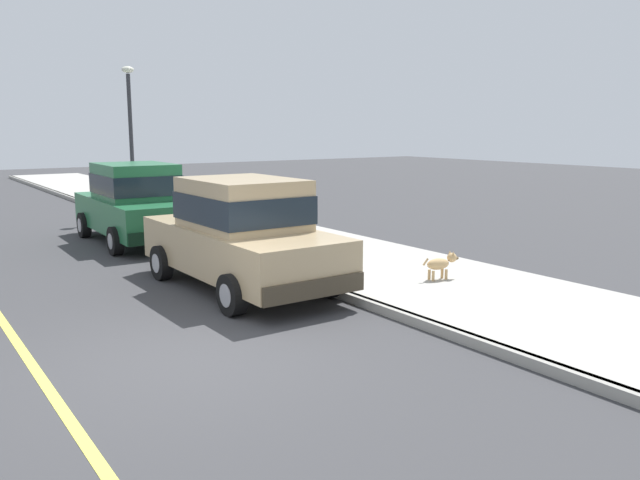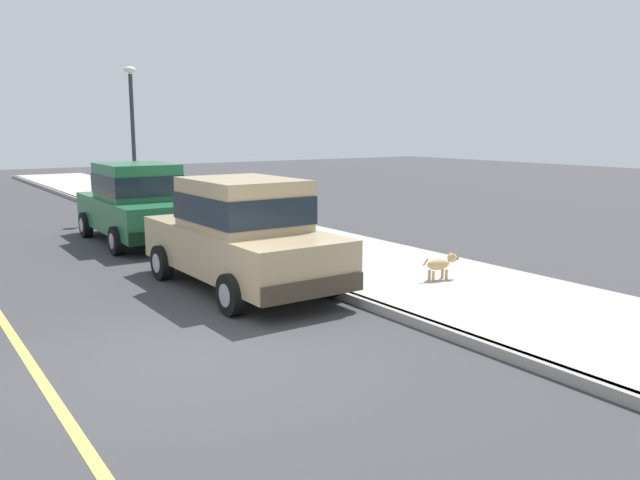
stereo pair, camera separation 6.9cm
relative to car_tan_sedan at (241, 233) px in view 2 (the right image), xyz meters
The scene contains 8 objects.
ground_plane 3.59m from the car_tan_sedan, 128.91° to the right, with size 80.00×80.00×0.00m, color #38383A.
curb 3.02m from the car_tan_sedan, 69.07° to the right, with size 0.16×64.00×0.14m, color gray.
sidewalk 4.01m from the car_tan_sedan, 43.56° to the right, with size 3.60×64.00×0.14m, color #A8A59E.
lane_centre_line 4.73m from the car_tan_sedan, 144.50° to the right, with size 0.12×57.60×0.01m, color #E0D64C.
car_tan_sedan is the anchor object (origin of this frame).
car_green_sedan 5.54m from the car_tan_sedan, 89.67° to the left, with size 2.11×4.64×1.92m.
dog_tan 3.52m from the car_tan_sedan, 33.00° to the right, with size 0.75×0.27×0.49m.
street_lamp 9.94m from the car_tan_sedan, 81.87° to the left, with size 0.36×0.36×4.42m.
Camera 2 is at (-2.83, -7.04, 2.77)m, focal length 35.97 mm.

